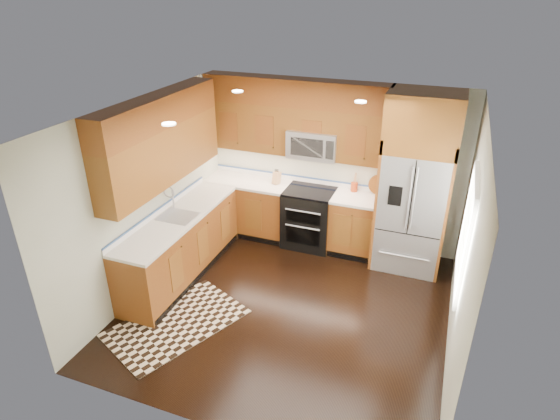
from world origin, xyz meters
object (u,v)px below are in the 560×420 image
at_px(rug, 177,323).
at_px(refrigerator, 415,184).
at_px(range, 309,218).
at_px(utensil_crock, 354,185).
at_px(knife_block, 277,178).

bearing_deg(rug, refrigerator, 68.60).
relative_size(range, refrigerator, 0.36).
bearing_deg(refrigerator, range, 178.60).
bearing_deg(range, rug, -111.01).
bearing_deg(utensil_crock, refrigerator, -16.79).
distance_m(range, knife_block, 0.82).
bearing_deg(utensil_crock, range, -159.70).
relative_size(range, knife_block, 3.83).
distance_m(range, refrigerator, 1.76).
bearing_deg(rug, knife_block, 106.27).
xyz_separation_m(refrigerator, utensil_crock, (-0.91, 0.27, -0.26)).
xyz_separation_m(range, rug, (-0.95, -2.47, -0.46)).
xyz_separation_m(refrigerator, knife_block, (-2.14, 0.13, -0.26)).
bearing_deg(range, knife_block, 171.06).
bearing_deg(knife_block, utensil_crock, 6.72).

